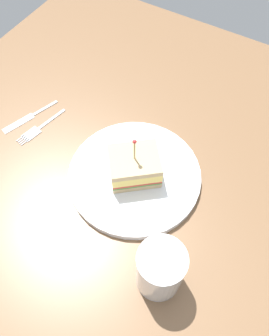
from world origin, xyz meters
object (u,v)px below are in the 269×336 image
drink_glass (160,271)px  plate (134,176)px  fork (37,130)px  sandwich_half_center (135,166)px  knife (27,118)px

drink_glass → plate: bearing=131.8°
drink_glass → fork: bearing=158.9°
sandwich_half_center → knife: 27.13cm
plate → drink_glass: (12.65, -14.17, 4.06)cm
sandwich_half_center → drink_glass: size_ratio=1.08×
drink_glass → knife: (-39.39, 15.20, -4.58)cm
plate → drink_glass: bearing=-48.2°
sandwich_half_center → fork: (-23.12, -0.52, -3.87)cm
plate → sandwich_half_center: 3.35cm
sandwich_half_center → plate: bearing=-134.8°
plate → fork: 23.04cm
fork → knife: bearing=158.6°
plate → drink_glass: size_ratio=2.35×
plate → sandwich_half_center: sandwich_half_center is taller
plate → sandwich_half_center: size_ratio=2.17×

